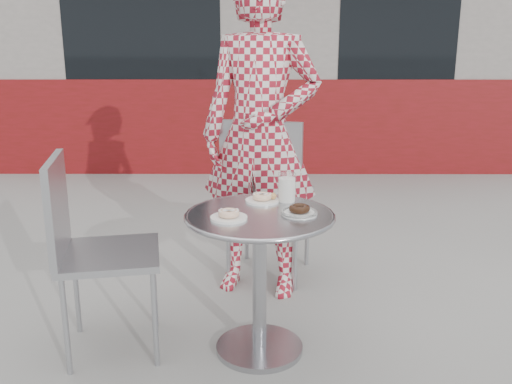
{
  "coord_description": "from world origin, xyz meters",
  "views": [
    {
      "loc": [
        -0.02,
        -2.37,
        1.44
      ],
      "look_at": [
        -0.03,
        0.15,
        0.75
      ],
      "focal_mm": 40.0,
      "sensor_mm": 36.0,
      "label": 1
    }
  ],
  "objects_px": {
    "seated_person": "(260,136)",
    "plate_checker": "(299,211)",
    "chair_far": "(269,228)",
    "plate_near": "(229,215)",
    "chair_left": "(109,293)",
    "bistro_table": "(260,249)",
    "plate_far": "(263,198)",
    "milk_cup": "(287,188)"
  },
  "relations": [
    {
      "from": "seated_person",
      "to": "plate_near",
      "type": "relative_size",
      "value": 11.36
    },
    {
      "from": "plate_near",
      "to": "plate_far",
      "type": "bearing_deg",
      "value": 60.62
    },
    {
      "from": "seated_person",
      "to": "plate_far",
      "type": "bearing_deg",
      "value": -74.56
    },
    {
      "from": "chair_left",
      "to": "bistro_table",
      "type": "bearing_deg",
      "value": -102.33
    },
    {
      "from": "seated_person",
      "to": "plate_near",
      "type": "xyz_separation_m",
      "value": [
        -0.14,
        -0.77,
        -0.21
      ]
    },
    {
      "from": "seated_person",
      "to": "plate_checker",
      "type": "height_order",
      "value": "seated_person"
    },
    {
      "from": "chair_far",
      "to": "plate_far",
      "type": "bearing_deg",
      "value": 101.01
    },
    {
      "from": "chair_left",
      "to": "seated_person",
      "type": "relative_size",
      "value": 0.51
    },
    {
      "from": "seated_person",
      "to": "milk_cup",
      "type": "bearing_deg",
      "value": -61.82
    },
    {
      "from": "plate_near",
      "to": "chair_left",
      "type": "bearing_deg",
      "value": 170.55
    },
    {
      "from": "plate_far",
      "to": "plate_checker",
      "type": "distance_m",
      "value": 0.25
    },
    {
      "from": "chair_left",
      "to": "chair_far",
      "type": "bearing_deg",
      "value": -51.6
    },
    {
      "from": "chair_far",
      "to": "plate_far",
      "type": "relative_size",
      "value": 6.18
    },
    {
      "from": "bistro_table",
      "to": "plate_near",
      "type": "bearing_deg",
      "value": -151.46
    },
    {
      "from": "plate_checker",
      "to": "bistro_table",
      "type": "bearing_deg",
      "value": 178.29
    },
    {
      "from": "plate_near",
      "to": "milk_cup",
      "type": "bearing_deg",
      "value": 45.92
    },
    {
      "from": "chair_far",
      "to": "milk_cup",
      "type": "xyz_separation_m",
      "value": [
        0.07,
        -0.69,
        0.44
      ]
    },
    {
      "from": "milk_cup",
      "to": "seated_person",
      "type": "bearing_deg",
      "value": 103.87
    },
    {
      "from": "milk_cup",
      "to": "chair_far",
      "type": "bearing_deg",
      "value": 95.79
    },
    {
      "from": "chair_left",
      "to": "seated_person",
      "type": "xyz_separation_m",
      "value": [
        0.7,
        0.68,
        0.62
      ]
    },
    {
      "from": "milk_cup",
      "to": "plate_far",
      "type": "bearing_deg",
      "value": -176.58
    },
    {
      "from": "chair_left",
      "to": "plate_near",
      "type": "distance_m",
      "value": 0.7
    },
    {
      "from": "seated_person",
      "to": "plate_checker",
      "type": "distance_m",
      "value": 0.76
    },
    {
      "from": "bistro_table",
      "to": "plate_checker",
      "type": "relative_size",
      "value": 4.18
    },
    {
      "from": "chair_far",
      "to": "plate_far",
      "type": "height_order",
      "value": "chair_far"
    },
    {
      "from": "chair_far",
      "to": "plate_checker",
      "type": "relative_size",
      "value": 6.08
    },
    {
      "from": "bistro_table",
      "to": "plate_far",
      "type": "xyz_separation_m",
      "value": [
        0.02,
        0.19,
        0.18
      ]
    },
    {
      "from": "plate_far",
      "to": "plate_near",
      "type": "xyz_separation_m",
      "value": [
        -0.15,
        -0.26,
        -0.0
      ]
    },
    {
      "from": "plate_near",
      "to": "seated_person",
      "type": "bearing_deg",
      "value": 79.82
    },
    {
      "from": "chair_far",
      "to": "plate_near",
      "type": "xyz_separation_m",
      "value": [
        -0.19,
        -0.96,
        0.39
      ]
    },
    {
      "from": "milk_cup",
      "to": "chair_left",
      "type": "bearing_deg",
      "value": -167.98
    },
    {
      "from": "seated_person",
      "to": "plate_checker",
      "type": "xyz_separation_m",
      "value": [
        0.17,
        -0.7,
        -0.22
      ]
    },
    {
      "from": "seated_person",
      "to": "plate_far",
      "type": "relative_size",
      "value": 11.34
    },
    {
      "from": "plate_far",
      "to": "milk_cup",
      "type": "xyz_separation_m",
      "value": [
        0.11,
        0.01,
        0.05
      ]
    },
    {
      "from": "chair_far",
      "to": "milk_cup",
      "type": "bearing_deg",
      "value": 110.32
    },
    {
      "from": "plate_near",
      "to": "plate_checker",
      "type": "xyz_separation_m",
      "value": [
        0.31,
        0.07,
        -0.0
      ]
    },
    {
      "from": "chair_far",
      "to": "plate_far",
      "type": "xyz_separation_m",
      "value": [
        -0.04,
        -0.7,
        0.39
      ]
    },
    {
      "from": "bistro_table",
      "to": "chair_far",
      "type": "height_order",
      "value": "chair_far"
    },
    {
      "from": "plate_near",
      "to": "milk_cup",
      "type": "height_order",
      "value": "milk_cup"
    },
    {
      "from": "chair_left",
      "to": "plate_far",
      "type": "xyz_separation_m",
      "value": [
        0.71,
        0.17,
        0.41
      ]
    },
    {
      "from": "bistro_table",
      "to": "chair_far",
      "type": "bearing_deg",
      "value": 86.23
    },
    {
      "from": "bistro_table",
      "to": "plate_far",
      "type": "distance_m",
      "value": 0.26
    }
  ]
}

